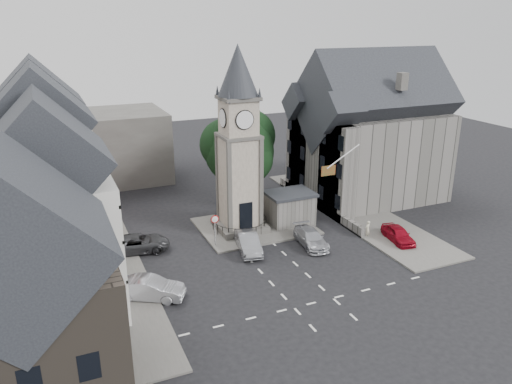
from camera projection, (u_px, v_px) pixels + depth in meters
name	position (u px, v px, depth m)	size (l,w,h in m)	color
ground	(278.00, 268.00, 38.35)	(120.00, 120.00, 0.00)	black
pavement_west	(100.00, 264.00, 38.83)	(6.00, 30.00, 0.14)	#595651
pavement_east	(351.00, 210.00, 49.77)	(6.00, 26.00, 0.14)	#595651
central_island	(255.00, 226.00, 45.82)	(10.00, 8.00, 0.16)	#595651
road_markings	(314.00, 303.00, 33.59)	(20.00, 8.00, 0.01)	silver
clock_tower	(239.00, 142.00, 42.60)	(4.86, 4.86, 16.25)	#4C4944
stone_shelter	(290.00, 208.00, 46.15)	(4.30, 3.30, 3.08)	#5C5A54
town_tree	(239.00, 141.00, 48.07)	(7.20, 7.20, 10.80)	black
warning_sign_post	(215.00, 224.00, 41.19)	(0.70, 0.19, 2.85)	black
terrace_pink	(43.00, 156.00, 44.22)	(8.10, 7.60, 12.80)	#CE8D97
terrace_cream	(46.00, 182.00, 37.29)	(8.10, 7.60, 12.80)	beige
terrace_tudor	(52.00, 225.00, 30.49)	(8.10, 7.60, 12.00)	silver
building_sw_stone	(27.00, 319.00, 22.41)	(8.60, 7.60, 10.40)	#423A31
backdrop_west	(77.00, 150.00, 56.78)	(20.00, 10.00, 8.00)	#4C4944
east_building	(368.00, 139.00, 51.68)	(14.40, 11.40, 12.60)	#5C5A54
east_boundary_wall	(317.00, 204.00, 50.33)	(0.40, 16.00, 0.90)	#5C5A54
flagpole	(343.00, 156.00, 42.52)	(3.68, 0.10, 2.74)	white
car_west_blue	(125.00, 285.00, 34.57)	(1.54, 3.84, 1.31)	navy
car_west_silver	(150.00, 289.00, 33.86)	(1.64, 4.71, 1.55)	#95969C
car_west_grey	(137.00, 244.00, 40.72)	(2.44, 5.29, 1.47)	#323235
car_island_silver	(248.00, 243.00, 40.85)	(1.59, 4.56, 1.50)	gray
car_island_east	(311.00, 238.00, 41.92)	(1.87, 4.59, 1.33)	#ABADB4
car_east_red	(398.00, 234.00, 42.63)	(1.59, 3.96, 1.35)	maroon
pedestrian	(368.00, 229.00, 43.45)	(0.56, 0.37, 1.53)	beige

